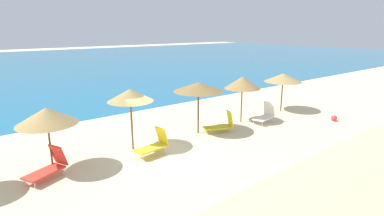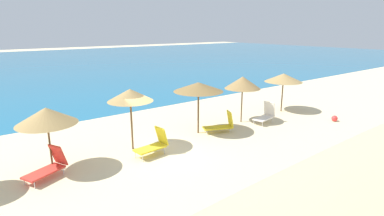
% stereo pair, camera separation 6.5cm
% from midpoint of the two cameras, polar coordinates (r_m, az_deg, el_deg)
% --- Properties ---
extents(ground_plane, '(160.00, 160.00, 0.00)m').
position_cam_midpoint_polar(ground_plane, '(14.31, -6.73, -7.72)').
color(ground_plane, beige).
extents(sea_water, '(160.00, 65.29, 0.01)m').
position_cam_midpoint_polar(sea_water, '(51.34, -30.53, 6.58)').
color(sea_water, '#1E6B93').
rests_on(sea_water, ground_plane).
extents(beach_umbrella_1, '(2.21, 2.21, 2.58)m').
position_cam_midpoint_polar(beach_umbrella_1, '(12.59, -25.46, -1.35)').
color(beach_umbrella_1, brown).
rests_on(beach_umbrella_1, ground_plane).
extents(beach_umbrella_2, '(2.03, 2.03, 2.82)m').
position_cam_midpoint_polar(beach_umbrella_2, '(13.84, -11.48, 2.32)').
color(beach_umbrella_2, brown).
rests_on(beach_umbrella_2, ground_plane).
extents(beach_umbrella_3, '(2.57, 2.57, 2.72)m').
position_cam_midpoint_polar(beach_umbrella_3, '(15.80, 1.07, 3.92)').
color(beach_umbrella_3, brown).
rests_on(beach_umbrella_3, ground_plane).
extents(beach_umbrella_4, '(2.07, 2.07, 2.72)m').
position_cam_midpoint_polar(beach_umbrella_4, '(17.97, 9.21, 4.67)').
color(beach_umbrella_4, brown).
rests_on(beach_umbrella_4, ground_plane).
extents(beach_umbrella_5, '(2.43, 2.43, 2.54)m').
position_cam_midpoint_polar(beach_umbrella_5, '(21.04, 16.42, 5.41)').
color(beach_umbrella_5, brown).
rests_on(beach_umbrella_5, ground_plane).
extents(lounge_chair_0, '(1.51, 0.89, 1.20)m').
position_cam_midpoint_polar(lounge_chair_0, '(18.52, 13.32, -1.24)').
color(lounge_chair_0, white).
rests_on(lounge_chair_0, ground_plane).
extents(lounge_chair_1, '(1.69, 1.25, 1.15)m').
position_cam_midpoint_polar(lounge_chair_1, '(12.77, -25.08, -9.77)').
color(lounge_chair_1, red).
rests_on(lounge_chair_1, ground_plane).
extents(lounge_chair_2, '(1.69, 1.19, 1.13)m').
position_cam_midpoint_polar(lounge_chair_2, '(16.49, 5.34, -3.10)').
color(lounge_chair_2, yellow).
rests_on(lounge_chair_2, ground_plane).
extents(lounge_chair_3, '(1.54, 0.79, 1.20)m').
position_cam_midpoint_polar(lounge_chair_3, '(13.62, -7.14, -6.64)').
color(lounge_chair_3, yellow).
rests_on(lounge_chair_3, ground_plane).
extents(beach_ball, '(0.35, 0.35, 0.35)m').
position_cam_midpoint_polar(beach_ball, '(20.27, 24.72, -1.73)').
color(beach_ball, red).
rests_on(beach_ball, ground_plane).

